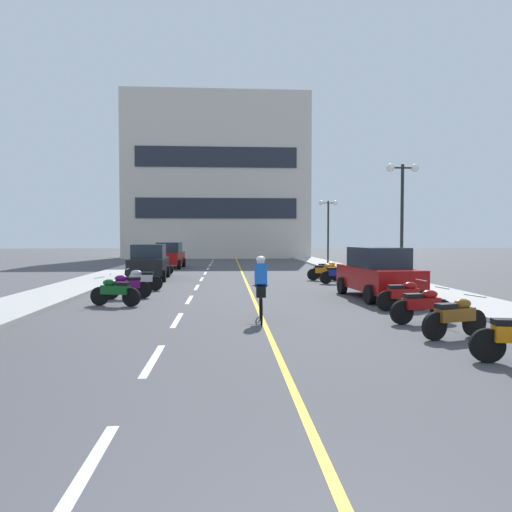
# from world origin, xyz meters

# --- Properties ---
(ground_plane) EXTENTS (140.00, 140.00, 0.00)m
(ground_plane) POSITION_xyz_m (0.00, 21.00, 0.00)
(ground_plane) COLOR #47474C
(curb_left) EXTENTS (2.40, 72.00, 0.12)m
(curb_left) POSITION_xyz_m (-7.20, 24.00, 0.06)
(curb_left) COLOR #A8A8A3
(curb_left) RESTS_ON ground
(curb_right) EXTENTS (2.40, 72.00, 0.12)m
(curb_right) POSITION_xyz_m (7.20, 24.00, 0.06)
(curb_right) COLOR #A8A8A3
(curb_right) RESTS_ON ground
(lane_dash_0) EXTENTS (0.14, 2.20, 0.01)m
(lane_dash_0) POSITION_xyz_m (-2.00, 2.00, 0.00)
(lane_dash_0) COLOR silver
(lane_dash_0) RESTS_ON ground
(lane_dash_1) EXTENTS (0.14, 2.20, 0.01)m
(lane_dash_1) POSITION_xyz_m (-2.00, 6.00, 0.00)
(lane_dash_1) COLOR silver
(lane_dash_1) RESTS_ON ground
(lane_dash_2) EXTENTS (0.14, 2.20, 0.01)m
(lane_dash_2) POSITION_xyz_m (-2.00, 10.00, 0.00)
(lane_dash_2) COLOR silver
(lane_dash_2) RESTS_ON ground
(lane_dash_3) EXTENTS (0.14, 2.20, 0.01)m
(lane_dash_3) POSITION_xyz_m (-2.00, 14.00, 0.00)
(lane_dash_3) COLOR silver
(lane_dash_3) RESTS_ON ground
(lane_dash_4) EXTENTS (0.14, 2.20, 0.01)m
(lane_dash_4) POSITION_xyz_m (-2.00, 18.00, 0.00)
(lane_dash_4) COLOR silver
(lane_dash_4) RESTS_ON ground
(lane_dash_5) EXTENTS (0.14, 2.20, 0.01)m
(lane_dash_5) POSITION_xyz_m (-2.00, 22.00, 0.00)
(lane_dash_5) COLOR silver
(lane_dash_5) RESTS_ON ground
(lane_dash_6) EXTENTS (0.14, 2.20, 0.01)m
(lane_dash_6) POSITION_xyz_m (-2.00, 26.00, 0.00)
(lane_dash_6) COLOR silver
(lane_dash_6) RESTS_ON ground
(lane_dash_7) EXTENTS (0.14, 2.20, 0.01)m
(lane_dash_7) POSITION_xyz_m (-2.00, 30.00, 0.00)
(lane_dash_7) COLOR silver
(lane_dash_7) RESTS_ON ground
(lane_dash_8) EXTENTS (0.14, 2.20, 0.01)m
(lane_dash_8) POSITION_xyz_m (-2.00, 34.00, 0.00)
(lane_dash_8) COLOR silver
(lane_dash_8) RESTS_ON ground
(lane_dash_9) EXTENTS (0.14, 2.20, 0.01)m
(lane_dash_9) POSITION_xyz_m (-2.00, 38.00, 0.00)
(lane_dash_9) COLOR silver
(lane_dash_9) RESTS_ON ground
(lane_dash_10) EXTENTS (0.14, 2.20, 0.01)m
(lane_dash_10) POSITION_xyz_m (-2.00, 42.00, 0.00)
(lane_dash_10) COLOR silver
(lane_dash_10) RESTS_ON ground
(lane_dash_11) EXTENTS (0.14, 2.20, 0.01)m
(lane_dash_11) POSITION_xyz_m (-2.00, 46.00, 0.00)
(lane_dash_11) COLOR silver
(lane_dash_11) RESTS_ON ground
(centre_line_yellow) EXTENTS (0.12, 66.00, 0.01)m
(centre_line_yellow) POSITION_xyz_m (0.25, 24.00, 0.00)
(centre_line_yellow) COLOR gold
(centre_line_yellow) RESTS_ON ground
(office_building) EXTENTS (19.34, 6.92, 17.13)m
(office_building) POSITION_xyz_m (-1.70, 48.40, 8.56)
(office_building) COLOR beige
(office_building) RESTS_ON ground
(street_lamp_mid) EXTENTS (1.46, 0.36, 5.30)m
(street_lamp_mid) POSITION_xyz_m (7.04, 17.83, 3.98)
(street_lamp_mid) COLOR black
(street_lamp_mid) RESTS_ON curb_right
(street_lamp_far) EXTENTS (1.46, 0.36, 4.87)m
(street_lamp_far) POSITION_xyz_m (7.04, 32.79, 3.71)
(street_lamp_far) COLOR black
(street_lamp_far) RESTS_ON curb_right
(parked_car_near) EXTENTS (2.18, 4.32, 1.82)m
(parked_car_near) POSITION_xyz_m (4.69, 13.97, 0.92)
(parked_car_near) COLOR black
(parked_car_near) RESTS_ON ground
(parked_car_mid) EXTENTS (2.10, 4.28, 1.82)m
(parked_car_mid) POSITION_xyz_m (-4.70, 21.96, 0.92)
(parked_car_mid) COLOR black
(parked_car_mid) RESTS_ON ground
(parked_car_far) EXTENTS (2.01, 4.24, 1.82)m
(parked_car_far) POSITION_xyz_m (-4.77, 31.04, 0.92)
(parked_car_far) COLOR black
(parked_car_far) RESTS_ON ground
(motorcycle_3) EXTENTS (1.65, 0.76, 0.92)m
(motorcycle_3) POSITION_xyz_m (4.21, 7.37, 0.47)
(motorcycle_3) COLOR black
(motorcycle_3) RESTS_ON ground
(motorcycle_4) EXTENTS (1.70, 0.60, 0.92)m
(motorcycle_4) POSITION_xyz_m (4.22, 9.06, 0.47)
(motorcycle_4) COLOR black
(motorcycle_4) RESTS_ON ground
(motorcycle_5) EXTENTS (1.70, 0.60, 0.92)m
(motorcycle_5) POSITION_xyz_m (4.56, 11.15, 0.47)
(motorcycle_5) COLOR black
(motorcycle_5) RESTS_ON ground
(motorcycle_6) EXTENTS (1.66, 0.72, 0.92)m
(motorcycle_6) POSITION_xyz_m (-4.23, 12.61, 0.47)
(motorcycle_6) COLOR black
(motorcycle_6) RESTS_ON ground
(motorcycle_7) EXTENTS (1.68, 0.64, 0.92)m
(motorcycle_7) POSITION_xyz_m (-4.22, 14.32, 0.47)
(motorcycle_7) COLOR black
(motorcycle_7) RESTS_ON ground
(motorcycle_8) EXTENTS (1.70, 0.60, 0.92)m
(motorcycle_8) POSITION_xyz_m (-4.16, 16.76, 0.47)
(motorcycle_8) COLOR black
(motorcycle_8) RESTS_ON ground
(motorcycle_9) EXTENTS (1.69, 0.63, 0.92)m
(motorcycle_9) POSITION_xyz_m (4.48, 19.21, 0.47)
(motorcycle_9) COLOR black
(motorcycle_9) RESTS_ON ground
(motorcycle_10) EXTENTS (1.70, 0.60, 0.92)m
(motorcycle_10) POSITION_xyz_m (4.21, 20.79, 0.47)
(motorcycle_10) COLOR black
(motorcycle_10) RESTS_ON ground
(motorcycle_11) EXTENTS (1.70, 0.60, 0.92)m
(motorcycle_11) POSITION_xyz_m (4.70, 22.24, 0.47)
(motorcycle_11) COLOR black
(motorcycle_11) RESTS_ON ground
(motorcycle_12) EXTENTS (1.70, 0.60, 0.92)m
(motorcycle_12) POSITION_xyz_m (-4.62, 24.70, 0.47)
(motorcycle_12) COLOR black
(motorcycle_12) RESTS_ON ground
(cyclist_rider) EXTENTS (0.42, 1.77, 1.71)m
(cyclist_rider) POSITION_xyz_m (0.19, 9.69, 0.89)
(cyclist_rider) COLOR black
(cyclist_rider) RESTS_ON ground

